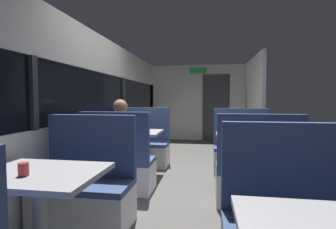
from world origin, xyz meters
The scene contains 15 objects.
ground_plane centered at (0.00, 0.00, -0.01)m, with size 3.30×9.20×0.02m, color #514F4C.
carriage_window_panel_left centered at (-1.45, 0.00, 1.11)m, with size 0.09×8.48×2.30m.
carriage_end_bulkhead centered at (0.06, 4.19, 1.14)m, with size 2.90×0.11×2.30m.
carriage_aisle_panel_right centered at (1.45, 3.00, 1.15)m, with size 0.08×2.40×2.30m, color beige.
dining_table_near_window centered at (-0.89, -2.09, 0.64)m, with size 0.90×0.70×0.74m.
bench_near_window_facing_entry centered at (-0.89, -1.39, 0.33)m, with size 0.95×0.50×1.10m.
dining_table_mid_window centered at (-0.89, 0.27, 0.64)m, with size 0.90×0.70×0.74m.
bench_mid_window_facing_end centered at (-0.89, -0.43, 0.33)m, with size 0.95×0.50×1.10m.
bench_mid_window_facing_entry centered at (-0.89, 0.97, 0.33)m, with size 0.95×0.50×1.10m.
dining_table_rear_aisle centered at (0.89, 0.07, 0.64)m, with size 0.90×0.70×0.74m.
bench_rear_aisle_facing_end centered at (0.89, -0.63, 0.33)m, with size 0.95×0.50×1.10m.
bench_rear_aisle_facing_entry centered at (0.89, 0.77, 0.33)m, with size 0.95×0.50×1.10m.
seated_passenger centered at (-0.89, -0.36, 0.54)m, with size 0.47×0.55×1.26m.
coffee_cup_primary centered at (-0.93, -2.20, 0.79)m, with size 0.07×0.07×0.09m.
coffee_cup_secondary centered at (0.78, 0.03, 0.79)m, with size 0.07×0.07×0.09m.
Camera 1 is at (0.32, -3.75, 1.27)m, focal length 27.44 mm.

